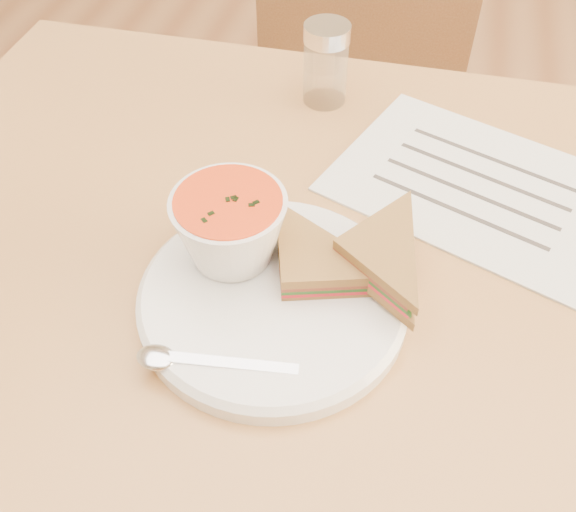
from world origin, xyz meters
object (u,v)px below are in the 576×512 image
(dining_table, at_px, (304,406))
(chair_far, at_px, (344,121))
(plate, at_px, (273,299))
(condiment_shaker, at_px, (326,64))
(soup_bowl, at_px, (231,231))

(dining_table, xyz_separation_m, chair_far, (-0.04, 0.55, 0.12))
(plate, bearing_deg, dining_table, 81.71)
(chair_far, bearing_deg, dining_table, 94.02)
(chair_far, bearing_deg, condiment_shaker, 91.36)
(plate, height_order, soup_bowl, soup_bowl)
(chair_far, xyz_separation_m, condiment_shaker, (0.01, -0.31, 0.31))
(soup_bowl, bearing_deg, plate, -35.92)
(chair_far, distance_m, soup_bowl, 0.69)
(plate, bearing_deg, soup_bowl, 144.08)
(plate, xyz_separation_m, condiment_shaker, (-0.02, 0.35, 0.04))
(soup_bowl, bearing_deg, dining_table, 46.65)
(dining_table, xyz_separation_m, condiment_shaker, (-0.03, 0.24, 0.43))
(chair_far, xyz_separation_m, plate, (0.03, -0.66, 0.26))
(soup_bowl, relative_size, condiment_shaker, 1.05)
(dining_table, height_order, condiment_shaker, condiment_shaker)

